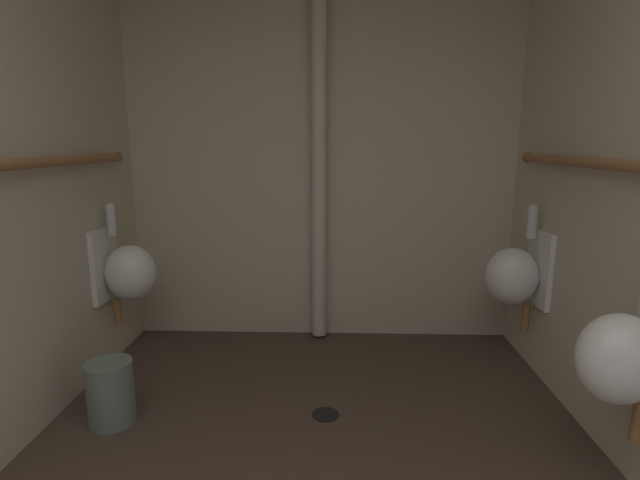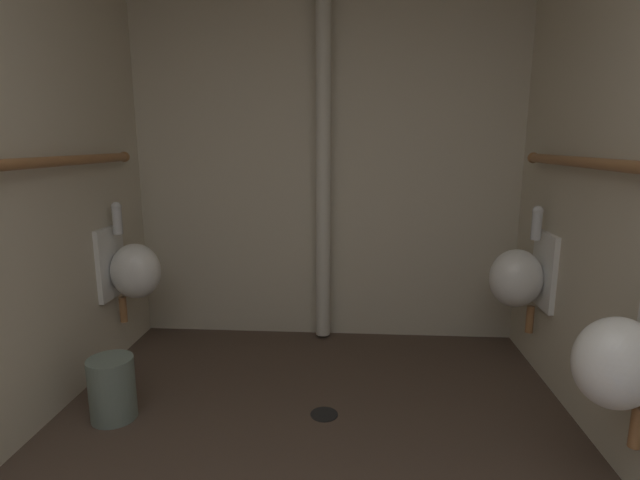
{
  "view_description": "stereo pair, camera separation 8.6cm",
  "coord_description": "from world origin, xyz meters",
  "px_view_note": "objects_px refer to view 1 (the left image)",
  "views": [
    {
      "loc": [
        0.1,
        -0.0,
        1.37
      ],
      "look_at": [
        0.02,
        2.43,
        0.87
      ],
      "focal_mm": 27.19,
      "sensor_mm": 36.0,
      "label": 1
    },
    {
      "loc": [
        0.19,
        -0.0,
        1.37
      ],
      "look_at": [
        0.02,
        2.43,
        0.87
      ],
      "focal_mm": 27.19,
      "sensor_mm": 36.0,
      "label": 2
    }
  ],
  "objects_px": {
    "urinal_right_mid": "(625,356)",
    "floor_drain": "(326,414)",
    "urinal_right_far": "(516,274)",
    "urinal_left_mid": "(127,271)",
    "standpipe_back_wall": "(319,153)",
    "waste_bin": "(111,392)"
  },
  "relations": [
    {
      "from": "floor_drain",
      "to": "waste_bin",
      "type": "distance_m",
      "value": 1.07
    },
    {
      "from": "urinal_right_mid",
      "to": "waste_bin",
      "type": "distance_m",
      "value": 2.25
    },
    {
      "from": "waste_bin",
      "to": "urinal_right_far",
      "type": "bearing_deg",
      "value": 16.58
    },
    {
      "from": "floor_drain",
      "to": "urinal_left_mid",
      "type": "bearing_deg",
      "value": 155.71
    },
    {
      "from": "standpipe_back_wall",
      "to": "floor_drain",
      "type": "relative_size",
      "value": 18.08
    },
    {
      "from": "urinal_left_mid",
      "to": "waste_bin",
      "type": "xyz_separation_m",
      "value": [
        0.16,
        -0.64,
        -0.44
      ]
    },
    {
      "from": "urinal_right_mid",
      "to": "standpipe_back_wall",
      "type": "bearing_deg",
      "value": 127.1
    },
    {
      "from": "urinal_left_mid",
      "to": "urinal_right_mid",
      "type": "distance_m",
      "value": 2.56
    },
    {
      "from": "urinal_left_mid",
      "to": "standpipe_back_wall",
      "type": "xyz_separation_m",
      "value": [
        1.14,
        0.45,
        0.69
      ]
    },
    {
      "from": "standpipe_back_wall",
      "to": "floor_drain",
      "type": "xyz_separation_m",
      "value": [
        0.07,
        -1.0,
        -1.29
      ]
    },
    {
      "from": "urinal_right_far",
      "to": "waste_bin",
      "type": "relative_size",
      "value": 2.38
    },
    {
      "from": "urinal_left_mid",
      "to": "urinal_right_far",
      "type": "xyz_separation_m",
      "value": [
        2.32,
        -0.0,
        0.0
      ]
    },
    {
      "from": "urinal_right_far",
      "to": "urinal_right_mid",
      "type": "bearing_deg",
      "value": -90.0
    },
    {
      "from": "urinal_left_mid",
      "to": "waste_bin",
      "type": "height_order",
      "value": "urinal_left_mid"
    },
    {
      "from": "urinal_left_mid",
      "to": "floor_drain",
      "type": "height_order",
      "value": "urinal_left_mid"
    },
    {
      "from": "floor_drain",
      "to": "waste_bin",
      "type": "height_order",
      "value": "waste_bin"
    },
    {
      "from": "urinal_right_far",
      "to": "floor_drain",
      "type": "bearing_deg",
      "value": -153.74
    },
    {
      "from": "urinal_right_far",
      "to": "standpipe_back_wall",
      "type": "height_order",
      "value": "standpipe_back_wall"
    },
    {
      "from": "urinal_right_mid",
      "to": "floor_drain",
      "type": "distance_m",
      "value": 1.37
    },
    {
      "from": "urinal_left_mid",
      "to": "urinal_right_far",
      "type": "height_order",
      "value": "same"
    },
    {
      "from": "urinal_right_mid",
      "to": "floor_drain",
      "type": "xyz_separation_m",
      "value": [
        -1.1,
        0.55,
        -0.59
      ]
    },
    {
      "from": "urinal_left_mid",
      "to": "urinal_right_far",
      "type": "relative_size",
      "value": 1.0
    }
  ]
}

